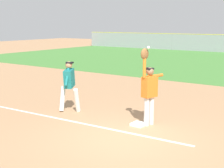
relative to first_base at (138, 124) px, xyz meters
name	(u,v)px	position (x,y,z in m)	size (l,w,h in m)	color
ground_plane	(126,138)	(0.30, -1.12, -0.04)	(83.01, 83.01, 0.00)	tan
chalk_foul_line	(24,111)	(-4.00, -0.90, -0.04)	(12.00, 0.10, 0.01)	white
first_base	(138,124)	(0.00, 0.00, 0.00)	(0.38, 0.38, 0.08)	white
fielder	(149,88)	(0.21, 0.21, 1.08)	(0.37, 0.89, 2.28)	silver
runner	(69,83)	(-2.70, -0.01, 0.96)	(0.89, 0.80, 1.72)	white
baseball	(149,48)	(0.27, 0.02, 2.26)	(0.07, 0.07, 0.07)	white
parked_car_white	(213,43)	(-8.05, 30.73, 0.63)	(4.51, 2.34, 1.25)	white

